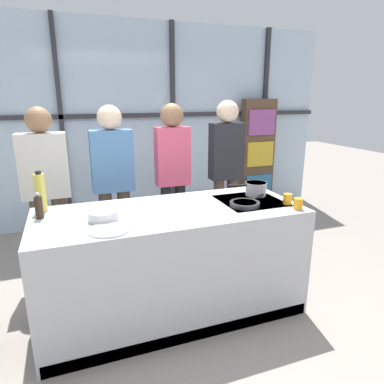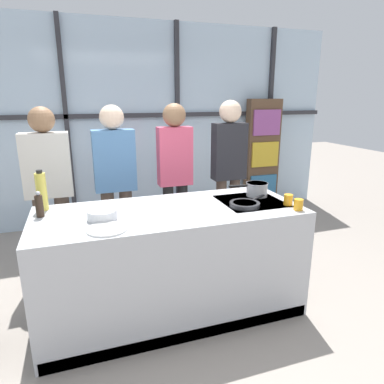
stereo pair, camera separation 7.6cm
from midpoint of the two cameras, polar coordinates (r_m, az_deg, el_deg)
ground_plane at (r=3.17m, az=-3.96°, el=-18.98°), size 18.00×18.00×0.00m
back_window_wall at (r=5.01m, az=-12.33°, el=10.80°), size 6.40×0.10×2.80m
bookshelf at (r=5.62m, az=10.45°, el=6.03°), size 0.55×0.19×1.76m
demo_island at (r=2.93m, az=-4.09°, el=-11.55°), size 2.13×0.88×0.92m
spectator_far_left at (r=3.59m, az=-23.71°, el=1.06°), size 0.44×0.24×1.71m
spectator_center_left at (r=3.60m, az=-13.59°, el=2.26°), size 0.42×0.24×1.72m
spectator_center_right at (r=3.72m, az=-3.81°, el=3.64°), size 0.36×0.24×1.73m
spectator_far_right at (r=3.94m, az=5.15°, el=4.48°), size 0.38×0.25×1.76m
frying_pan at (r=2.86m, az=8.12°, el=-1.93°), size 0.41×0.30×0.04m
saucepan at (r=3.17m, az=9.89°, el=0.58°), size 0.36×0.20×0.12m
white_plate at (r=2.40m, az=-14.58°, el=-6.15°), size 0.27×0.27×0.01m
mixing_bowl at (r=2.60m, az=-15.41°, el=-3.74°), size 0.22×0.22×0.07m
oil_bottle at (r=2.93m, az=-24.63°, el=-0.05°), size 0.08×0.08×0.32m
pepper_grinder at (r=2.79m, az=-24.90°, el=-2.22°), size 0.06×0.06×0.20m
juice_glass_near at (r=2.86m, az=16.55°, el=-1.89°), size 0.07×0.07×0.09m
juice_glass_far at (r=2.97m, az=14.95°, el=-1.13°), size 0.07×0.07×0.09m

